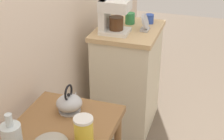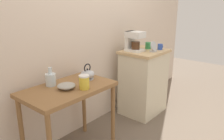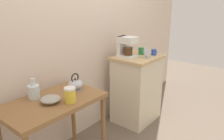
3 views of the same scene
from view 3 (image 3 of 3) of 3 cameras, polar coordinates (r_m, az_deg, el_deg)
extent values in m
plane|color=#6B5B4C|center=(2.77, -1.28, -17.10)|extent=(8.00, 8.00, 0.00)
cube|color=beige|center=(2.61, -6.44, 13.64)|extent=(4.40, 0.10, 2.80)
cube|color=olive|center=(1.97, -15.30, -8.23)|extent=(0.88, 0.53, 0.04)
cylinder|color=olive|center=(2.24, -2.33, -15.33)|extent=(0.04, 0.04, 0.71)
cylinder|color=olive|center=(2.52, -10.23, -11.61)|extent=(0.04, 0.04, 0.71)
cube|color=beige|center=(2.95, 6.50, -5.26)|extent=(0.58, 0.47, 0.87)
cube|color=tan|center=(2.81, 6.81, 3.32)|extent=(0.61, 0.50, 0.04)
cylinder|color=#9E998C|center=(1.93, -15.88, -8.13)|extent=(0.08, 0.08, 0.01)
ellipsoid|color=#9E998C|center=(1.92, -15.94, -7.38)|extent=(0.17, 0.17, 0.05)
cylinder|color=#B2B5BA|center=(2.14, -9.60, -5.03)|extent=(0.12, 0.12, 0.01)
ellipsoid|color=#B2B5BA|center=(2.12, -9.67, -3.80)|extent=(0.15, 0.15, 0.09)
cone|color=#B2B5BA|center=(2.17, -8.29, -3.19)|extent=(0.07, 0.03, 0.05)
sphere|color=black|center=(2.11, -9.74, -2.43)|extent=(0.02, 0.02, 0.02)
torus|color=black|center=(2.10, -9.76, -2.02)|extent=(0.09, 0.01, 0.09)
cylinder|color=silver|center=(2.03, -19.97, -5.45)|extent=(0.10, 0.10, 0.12)
cylinder|color=silver|center=(2.00, -20.24, -3.00)|extent=(0.04, 0.04, 0.06)
cylinder|color=gold|center=(1.87, -11.00, -6.70)|extent=(0.09, 0.09, 0.12)
cylinder|color=white|center=(1.84, -11.12, -4.80)|extent=(0.10, 0.10, 0.01)
cube|color=white|center=(2.73, 4.08, 3.71)|extent=(0.18, 0.22, 0.03)
cube|color=white|center=(2.76, 2.68, 6.30)|extent=(0.16, 0.05, 0.26)
cube|color=white|center=(2.69, 4.17, 7.95)|extent=(0.18, 0.22, 0.08)
cylinder|color=#4C2D19|center=(2.71, 4.28, 5.01)|extent=(0.11, 0.11, 0.10)
cylinder|color=#2D4CAD|center=(2.88, 11.00, 4.63)|extent=(0.07, 0.07, 0.08)
torus|color=#2D4CAD|center=(2.91, 11.34, 4.74)|extent=(0.01, 0.05, 0.05)
cylinder|color=#338C4C|center=(2.90, 7.77, 5.02)|extent=(0.08, 0.08, 0.09)
torus|color=#338C4C|center=(2.94, 8.20, 5.15)|extent=(0.01, 0.06, 0.06)
cube|color=#B2B5BA|center=(2.73, 9.18, 3.39)|extent=(0.09, 0.06, 0.02)
cylinder|color=#B2B5BA|center=(2.71, 9.24, 4.74)|extent=(0.13, 0.05, 0.13)
cylinder|color=black|center=(2.71, 9.28, 4.73)|extent=(0.11, 0.04, 0.11)
camera|label=1|loc=(0.84, -67.32, 25.50)|focal=53.45mm
camera|label=2|loc=(0.33, -167.55, -20.94)|focal=36.61mm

